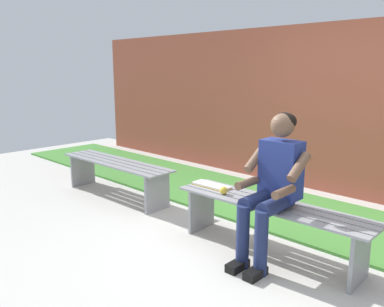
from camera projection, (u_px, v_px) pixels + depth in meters
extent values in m
cube|color=beige|center=(102.00, 250.00, 3.66)|extent=(10.00, 7.00, 0.04)
cube|color=#478C38|center=(237.00, 196.00, 5.11)|extent=(9.00, 1.41, 0.03)
cube|color=#9E4C38|center=(331.00, 109.00, 5.22)|extent=(9.50, 0.24, 2.22)
cube|color=gray|center=(279.00, 200.00, 3.59)|extent=(1.85, 0.13, 0.02)
cube|color=gray|center=(273.00, 203.00, 3.51)|extent=(1.85, 0.13, 0.02)
cube|color=gray|center=(267.00, 206.00, 3.44)|extent=(1.85, 0.13, 0.02)
cube|color=gray|center=(260.00, 209.00, 3.36)|extent=(1.85, 0.13, 0.02)
cube|color=gray|center=(360.00, 258.00, 2.99)|extent=(0.04, 0.37, 0.45)
cube|color=gray|center=(202.00, 208.00, 4.06)|extent=(0.04, 0.37, 0.45)
cube|color=gray|center=(125.00, 160.00, 5.17)|extent=(1.82, 0.13, 0.02)
cube|color=gray|center=(119.00, 161.00, 5.09)|extent=(1.82, 0.13, 0.02)
cube|color=gray|center=(112.00, 163.00, 5.02)|extent=(1.82, 0.13, 0.02)
cube|color=gray|center=(105.00, 164.00, 4.94)|extent=(1.82, 0.13, 0.02)
cube|color=gray|center=(157.00, 192.00, 4.58)|extent=(0.04, 0.37, 0.45)
cube|color=gray|center=(83.00, 169.00, 5.63)|extent=(0.04, 0.37, 0.45)
cube|color=navy|center=(281.00, 169.00, 3.37)|extent=(0.34, 0.20, 0.50)
sphere|color=brown|center=(282.00, 125.00, 3.28)|extent=(0.20, 0.20, 0.20)
ellipsoid|color=black|center=(285.00, 121.00, 3.29)|extent=(0.20, 0.19, 0.15)
cylinder|color=navy|center=(276.00, 205.00, 3.22)|extent=(0.13, 0.40, 0.13)
cylinder|color=navy|center=(258.00, 200.00, 3.34)|extent=(0.13, 0.40, 0.13)
cylinder|color=navy|center=(261.00, 243.00, 3.13)|extent=(0.11, 0.11, 0.54)
cube|color=black|center=(256.00, 273.00, 3.14)|extent=(0.10, 0.22, 0.07)
cylinder|color=navy|center=(243.00, 237.00, 3.25)|extent=(0.11, 0.11, 0.54)
cube|color=black|center=(238.00, 266.00, 3.26)|extent=(0.10, 0.22, 0.07)
cylinder|color=brown|center=(299.00, 167.00, 3.15)|extent=(0.08, 0.28, 0.23)
cylinder|color=brown|center=(284.00, 192.00, 3.10)|extent=(0.07, 0.26, 0.07)
cylinder|color=brown|center=(255.00, 159.00, 3.44)|extent=(0.08, 0.28, 0.23)
cylinder|color=brown|center=(247.00, 183.00, 3.34)|extent=(0.07, 0.26, 0.07)
sphere|color=gold|center=(224.00, 190.00, 3.71)|extent=(0.08, 0.08, 0.08)
cube|color=white|center=(219.00, 187.00, 3.89)|extent=(0.20, 0.15, 0.02)
cube|color=white|center=(204.00, 183.00, 4.03)|extent=(0.20, 0.15, 0.02)
cube|color=#BF8C1E|center=(211.00, 186.00, 3.96)|extent=(0.42, 0.17, 0.01)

